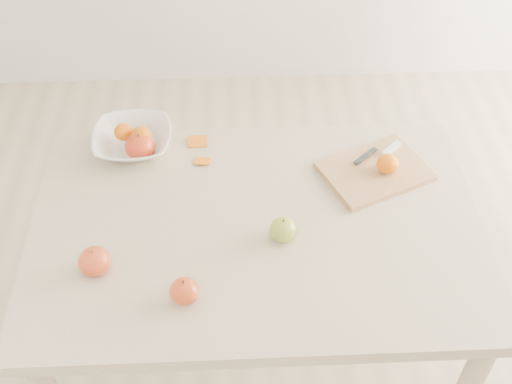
{
  "coord_description": "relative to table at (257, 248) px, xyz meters",
  "views": [
    {
      "loc": [
        -0.05,
        -1.14,
        2.01
      ],
      "look_at": [
        0.0,
        0.05,
        0.82
      ],
      "focal_mm": 45.0,
      "sensor_mm": 36.0,
      "label": 1
    }
  ],
  "objects": [
    {
      "name": "orange_peel_a",
      "position": [
        -0.16,
        0.34,
        0.1
      ],
      "size": [
        0.06,
        0.04,
        0.01
      ],
      "primitive_type": "cube",
      "rotation": [
        0.21,
        0.0,
        0.0
      ],
      "color": "orange",
      "rests_on": "table"
    },
    {
      "name": "apple_red_c",
      "position": [
        -0.18,
        -0.23,
        0.13
      ],
      "size": [
        0.07,
        0.07,
        0.06
      ],
      "primitive_type": "ellipsoid",
      "color": "maroon",
      "rests_on": "table"
    },
    {
      "name": "apple_red_a",
      "position": [
        -0.33,
        0.28,
        0.14
      ],
      "size": [
        0.09,
        0.09,
        0.08
      ],
      "primitive_type": "ellipsoid",
      "color": "#A31212",
      "rests_on": "table"
    },
    {
      "name": "bowl_tangerine_far",
      "position": [
        -0.32,
        0.31,
        0.16
      ],
      "size": [
        0.06,
        0.06,
        0.06
      ],
      "primitive_type": "ellipsoid",
      "color": "#C85A07",
      "rests_on": "fruit_bowl"
    },
    {
      "name": "fruit_bowl",
      "position": [
        -0.35,
        0.32,
        0.13
      ],
      "size": [
        0.23,
        0.23,
        0.06
      ],
      "primitive_type": "imported",
      "color": "white",
      "rests_on": "table"
    },
    {
      "name": "board_tangerine",
      "position": [
        0.38,
        0.17,
        0.14
      ],
      "size": [
        0.06,
        0.06,
        0.05
      ],
      "primitive_type": "ellipsoid",
      "color": "orange",
      "rests_on": "cutting_board"
    },
    {
      "name": "bowl_tangerine_near",
      "position": [
        -0.38,
        0.33,
        0.15
      ],
      "size": [
        0.06,
        0.06,
        0.05
      ],
      "primitive_type": "ellipsoid",
      "color": "orange",
      "rests_on": "fruit_bowl"
    },
    {
      "name": "apple_red_d",
      "position": [
        -0.4,
        -0.14,
        0.13
      ],
      "size": [
        0.08,
        0.08,
        0.07
      ],
      "primitive_type": "ellipsoid",
      "color": "maroon",
      "rests_on": "table"
    },
    {
      "name": "cutting_board",
      "position": [
        0.35,
        0.18,
        0.11
      ],
      "size": [
        0.35,
        0.31,
        0.02
      ],
      "primitive_type": "cube",
      "rotation": [
        0.0,
        0.0,
        0.42
      ],
      "color": "tan",
      "rests_on": "table"
    },
    {
      "name": "paring_knife",
      "position": [
        0.39,
        0.25,
        0.12
      ],
      "size": [
        0.15,
        0.1,
        0.01
      ],
      "color": "white",
      "rests_on": "cutting_board"
    },
    {
      "name": "orange_peel_b",
      "position": [
        -0.15,
        0.25,
        0.1
      ],
      "size": [
        0.05,
        0.04,
        0.01
      ],
      "primitive_type": "cube",
      "rotation": [
        -0.14,
        0.0,
        -0.16
      ],
      "color": "orange",
      "rests_on": "table"
    },
    {
      "name": "apple_green",
      "position": [
        0.07,
        -0.05,
        0.13
      ],
      "size": [
        0.07,
        0.07,
        0.06
      ],
      "primitive_type": "ellipsoid",
      "color": "olive",
      "rests_on": "table"
    },
    {
      "name": "ground",
      "position": [
        0.0,
        0.0,
        -0.65
      ],
      "size": [
        3.5,
        3.5,
        0.0
      ],
      "primitive_type": "plane",
      "color": "#C6B293",
      "rests_on": "ground"
    },
    {
      "name": "table",
      "position": [
        0.0,
        0.0,
        0.0
      ],
      "size": [
        1.2,
        0.8,
        0.75
      ],
      "color": "#C8B497",
      "rests_on": "ground"
    }
  ]
}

